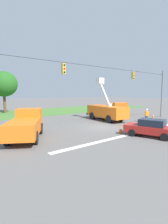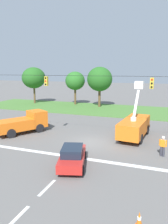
{
  "view_description": "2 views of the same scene",
  "coord_description": "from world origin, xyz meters",
  "px_view_note": "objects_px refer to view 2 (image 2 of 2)",
  "views": [
    {
      "loc": [
        -13.73,
        -13.87,
        3.88
      ],
      "look_at": [
        -0.22,
        3.04,
        1.44
      ],
      "focal_mm": 28.0,
      "sensor_mm": 36.0,
      "label": 1
    },
    {
      "loc": [
        6.4,
        -19.96,
        7.2
      ],
      "look_at": [
        -2.28,
        3.73,
        2.27
      ],
      "focal_mm": 35.0,
      "sensor_mm": 36.0,
      "label": 2
    }
  ],
  "objects_px": {
    "sedan_red": "(72,156)",
    "tree_far_west": "(34,78)",
    "traffic_cone_mid_left": "(139,219)",
    "traffic_cone_mid_right": "(74,148)",
    "utility_truck_support_near": "(24,123)",
    "road_worker": "(163,145)",
    "utility_truck_bucket_lift": "(135,125)",
    "tree_west": "(75,81)",
    "traffic_cone_foreground_right": "(43,117)",
    "tree_centre": "(100,79)"
  },
  "relations": [
    {
      "from": "tree_centre",
      "to": "utility_truck_bucket_lift",
      "type": "bearing_deg",
      "value": -62.69
    },
    {
      "from": "tree_west",
      "to": "road_worker",
      "type": "bearing_deg",
      "value": -52.73
    },
    {
      "from": "traffic_cone_mid_right",
      "to": "utility_truck_support_near",
      "type": "bearing_deg",
      "value": 154.85
    },
    {
      "from": "traffic_cone_mid_right",
      "to": "sedan_red",
      "type": "bearing_deg",
      "value": -70.02
    },
    {
      "from": "tree_centre",
      "to": "road_worker",
      "type": "xyz_separation_m",
      "value": [
        11.78,
        -21.6,
        -4.37
      ]
    },
    {
      "from": "traffic_cone_mid_right",
      "to": "utility_truck_bucket_lift",
      "type": "bearing_deg",
      "value": 54.7
    },
    {
      "from": "traffic_cone_foreground_right",
      "to": "traffic_cone_mid_right",
      "type": "height_order",
      "value": "traffic_cone_mid_right"
    },
    {
      "from": "tree_west",
      "to": "sedan_red",
      "type": "xyz_separation_m",
      "value": [
        10.89,
        -27.03,
        -4.11
      ]
    },
    {
      "from": "tree_west",
      "to": "traffic_cone_mid_right",
      "type": "distance_m",
      "value": 26.78
    },
    {
      "from": "tree_far_west",
      "to": "tree_west",
      "type": "relative_size",
      "value": 1.13
    },
    {
      "from": "utility_truck_bucket_lift",
      "to": "utility_truck_support_near",
      "type": "xyz_separation_m",
      "value": [
        -12.23,
        -2.52,
        -0.16
      ]
    },
    {
      "from": "tree_west",
      "to": "utility_truck_support_near",
      "type": "height_order",
      "value": "tree_west"
    },
    {
      "from": "traffic_cone_mid_left",
      "to": "utility_truck_bucket_lift",
      "type": "bearing_deg",
      "value": 98.32
    },
    {
      "from": "utility_truck_bucket_lift",
      "to": "traffic_cone_mid_left",
      "type": "height_order",
      "value": "utility_truck_bucket_lift"
    },
    {
      "from": "traffic_cone_mid_left",
      "to": "traffic_cone_mid_right",
      "type": "relative_size",
      "value": 1.03
    },
    {
      "from": "traffic_cone_mid_right",
      "to": "tree_west",
      "type": "bearing_deg",
      "value": 112.16
    },
    {
      "from": "tree_west",
      "to": "utility_truck_bucket_lift",
      "type": "distance_m",
      "value": 23.48
    },
    {
      "from": "sedan_red",
      "to": "traffic_cone_mid_left",
      "type": "xyz_separation_m",
      "value": [
        5.46,
        -4.94,
        -0.4
      ]
    },
    {
      "from": "sedan_red",
      "to": "traffic_cone_mid_left",
      "type": "height_order",
      "value": "sedan_red"
    },
    {
      "from": "sedan_red",
      "to": "road_worker",
      "type": "bearing_deg",
      "value": 34.38
    },
    {
      "from": "utility_truck_support_near",
      "to": "traffic_cone_foreground_right",
      "type": "distance_m",
      "value": 7.25
    },
    {
      "from": "sedan_red",
      "to": "tree_far_west",
      "type": "bearing_deg",
      "value": 127.55
    },
    {
      "from": "traffic_cone_mid_right",
      "to": "tree_far_west",
      "type": "bearing_deg",
      "value": 129.15
    },
    {
      "from": "traffic_cone_foreground_right",
      "to": "traffic_cone_mid_left",
      "type": "xyz_separation_m",
      "value": [
        15.84,
        -18.21,
        0.1
      ]
    },
    {
      "from": "tree_far_west",
      "to": "road_worker",
      "type": "distance_m",
      "value": 33.92
    },
    {
      "from": "sedan_red",
      "to": "traffic_cone_foreground_right",
      "type": "height_order",
      "value": "sedan_red"
    },
    {
      "from": "utility_truck_bucket_lift",
      "to": "utility_truck_support_near",
      "type": "relative_size",
      "value": 1.06
    },
    {
      "from": "tree_west",
      "to": "utility_truck_bucket_lift",
      "type": "relative_size",
      "value": 1.02
    },
    {
      "from": "tree_far_west",
      "to": "road_worker",
      "type": "height_order",
      "value": "tree_far_west"
    },
    {
      "from": "tree_far_west",
      "to": "traffic_cone_mid_left",
      "type": "relative_size",
      "value": 9.87
    },
    {
      "from": "utility_truck_bucket_lift",
      "to": "traffic_cone_foreground_right",
      "type": "height_order",
      "value": "utility_truck_bucket_lift"
    },
    {
      "from": "utility_truck_support_near",
      "to": "sedan_red",
      "type": "bearing_deg",
      "value": -35.5
    },
    {
      "from": "traffic_cone_foreground_right",
      "to": "traffic_cone_mid_right",
      "type": "relative_size",
      "value": 0.81
    },
    {
      "from": "utility_truck_support_near",
      "to": "tree_far_west",
      "type": "bearing_deg",
      "value": 119.42
    },
    {
      "from": "sedan_red",
      "to": "traffic_cone_mid_right",
      "type": "relative_size",
      "value": 6.14
    },
    {
      "from": "tree_west",
      "to": "road_worker",
      "type": "height_order",
      "value": "tree_west"
    },
    {
      "from": "traffic_cone_mid_right",
      "to": "traffic_cone_foreground_right",
      "type": "bearing_deg",
      "value": 131.43
    },
    {
      "from": "sedan_red",
      "to": "traffic_cone_mid_right",
      "type": "bearing_deg",
      "value": 109.98
    },
    {
      "from": "tree_west",
      "to": "tree_centre",
      "type": "xyz_separation_m",
      "value": [
        5.48,
        -1.07,
        0.47
      ]
    },
    {
      "from": "tree_west",
      "to": "traffic_cone_mid_left",
      "type": "distance_m",
      "value": 36.18
    },
    {
      "from": "traffic_cone_foreground_right",
      "to": "traffic_cone_mid_left",
      "type": "bearing_deg",
      "value": -48.99
    },
    {
      "from": "tree_far_west",
      "to": "utility_truck_bucket_lift",
      "type": "height_order",
      "value": "tree_far_west"
    },
    {
      "from": "road_worker",
      "to": "utility_truck_support_near",
      "type": "bearing_deg",
      "value": 172.82
    },
    {
      "from": "tree_west",
      "to": "tree_centre",
      "type": "height_order",
      "value": "tree_centre"
    },
    {
      "from": "tree_far_west",
      "to": "traffic_cone_foreground_right",
      "type": "relative_size",
      "value": 12.6
    },
    {
      "from": "tree_centre",
      "to": "sedan_red",
      "type": "xyz_separation_m",
      "value": [
        5.42,
        -25.96,
        -4.58
      ]
    },
    {
      "from": "sedan_red",
      "to": "road_worker",
      "type": "relative_size",
      "value": 2.61
    },
    {
      "from": "sedan_red",
      "to": "road_worker",
      "type": "height_order",
      "value": "road_worker"
    },
    {
      "from": "road_worker",
      "to": "traffic_cone_mid_right",
      "type": "relative_size",
      "value": 2.35
    },
    {
      "from": "traffic_cone_foreground_right",
      "to": "traffic_cone_mid_right",
      "type": "xyz_separation_m",
      "value": [
        9.44,
        -10.7,
        0.08
      ]
    }
  ]
}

